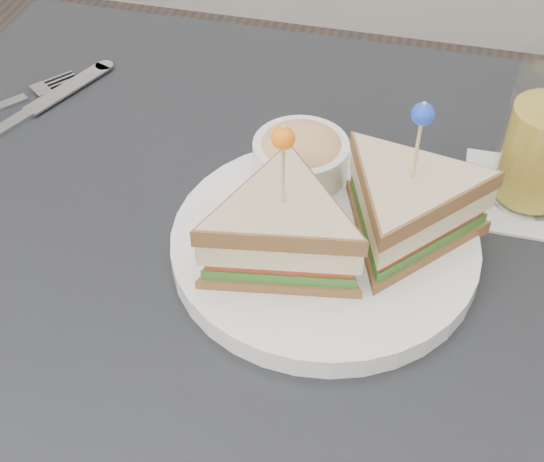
{
  "coord_description": "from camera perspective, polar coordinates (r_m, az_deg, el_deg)",
  "views": [
    {
      "loc": [
        0.11,
        -0.4,
        1.21
      ],
      "look_at": [
        0.01,
        0.01,
        0.8
      ],
      "focal_mm": 50.0,
      "sensor_mm": 36.0,
      "label": 1
    }
  ],
  "objects": [
    {
      "name": "table",
      "position": [
        0.68,
        -1.04,
        -8.08
      ],
      "size": [
        0.8,
        0.8,
        0.75
      ],
      "color": "black",
      "rests_on": "ground"
    },
    {
      "name": "drink_set",
      "position": [
        0.69,
        19.77,
        6.42
      ],
      "size": [
        0.11,
        0.11,
        0.14
      ],
      "rotation": [
        0.0,
        0.0,
        0.01
      ],
      "color": "silver",
      "rests_on": "table"
    },
    {
      "name": "cutlery_knife",
      "position": [
        0.83,
        -17.37,
        8.79
      ],
      "size": [
        0.09,
        0.19,
        0.01
      ],
      "rotation": [
        0.0,
        0.0,
        -0.38
      ],
      "color": "silver",
      "rests_on": "table"
    },
    {
      "name": "plate_meal",
      "position": [
        0.61,
        4.81,
        1.0
      ],
      "size": [
        0.33,
        0.33,
        0.15
      ],
      "rotation": [
        0.0,
        0.0,
        -0.36
      ],
      "color": "white",
      "rests_on": "table"
    },
    {
      "name": "cutlery_fork",
      "position": [
        0.85,
        -19.02,
        9.18
      ],
      "size": [
        0.12,
        0.15,
        0.0
      ],
      "rotation": [
        0.0,
        0.0,
        -0.65
      ],
      "color": "silver",
      "rests_on": "table"
    }
  ]
}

